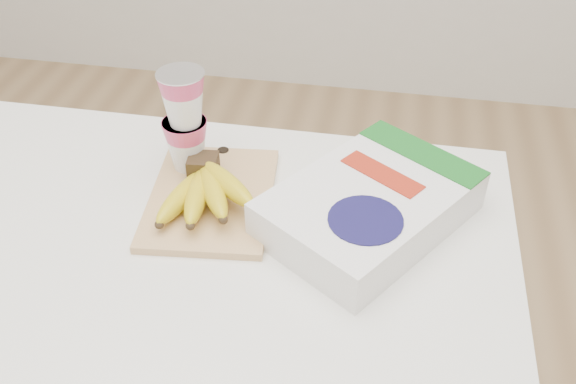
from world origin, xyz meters
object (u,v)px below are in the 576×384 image
object	(u,v)px
bananas	(204,189)
cereal_box	(370,206)
cutting_board	(211,198)
yogurt_stack	(184,118)

from	to	relation	value
bananas	cereal_box	bearing A→B (deg)	2.58
cutting_board	cereal_box	size ratio (longest dim) A/B	0.69
cutting_board	yogurt_stack	size ratio (longest dim) A/B	1.49
bananas	yogurt_stack	size ratio (longest dim) A/B	1.00
bananas	yogurt_stack	bearing A→B (deg)	121.11
cereal_box	bananas	bearing A→B (deg)	-142.98
cutting_board	bananas	bearing A→B (deg)	-104.53
cutting_board	yogurt_stack	distance (m)	0.14
yogurt_stack	cutting_board	bearing A→B (deg)	-50.62
cutting_board	bananas	world-z (taller)	bananas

